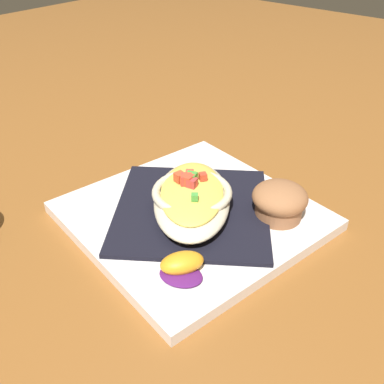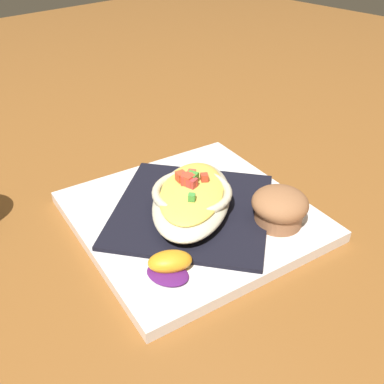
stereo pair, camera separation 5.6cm
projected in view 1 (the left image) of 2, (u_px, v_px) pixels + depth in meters
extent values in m
plane|color=brown|center=(192.00, 220.00, 0.59)|extent=(2.60, 2.60, 0.00)
cube|color=white|center=(192.00, 216.00, 0.58)|extent=(0.33, 0.33, 0.02)
cube|color=black|center=(192.00, 209.00, 0.58)|extent=(0.27, 0.27, 0.01)
ellipsoid|color=beige|center=(192.00, 199.00, 0.57)|extent=(0.20, 0.19, 0.03)
torus|color=beige|center=(192.00, 192.00, 0.56)|extent=(0.14, 0.14, 0.01)
ellipsoid|color=#ECCA52|center=(192.00, 192.00, 0.56)|extent=(0.16, 0.15, 0.02)
cube|color=#D74B2A|center=(177.00, 179.00, 0.56)|extent=(0.01, 0.01, 0.01)
cube|color=#D94738|center=(190.00, 174.00, 0.57)|extent=(0.01, 0.01, 0.01)
cube|color=#C73D3C|center=(192.00, 182.00, 0.56)|extent=(0.01, 0.01, 0.01)
cube|color=#D4482E|center=(189.00, 179.00, 0.56)|extent=(0.02, 0.02, 0.01)
cube|color=green|center=(195.00, 197.00, 0.53)|extent=(0.01, 0.01, 0.01)
cube|color=#CD4435|center=(189.00, 179.00, 0.56)|extent=(0.01, 0.01, 0.01)
cube|color=#CF3E34|center=(185.00, 180.00, 0.56)|extent=(0.02, 0.02, 0.01)
cube|color=red|center=(205.00, 177.00, 0.57)|extent=(0.01, 0.01, 0.01)
cube|color=green|center=(191.00, 178.00, 0.56)|extent=(0.02, 0.02, 0.01)
cube|color=red|center=(195.00, 184.00, 0.55)|extent=(0.01, 0.01, 0.01)
cylinder|color=#99623F|center=(278.00, 209.00, 0.56)|extent=(0.06, 0.06, 0.02)
ellipsoid|color=#9A643F|center=(280.00, 197.00, 0.55)|extent=(0.07, 0.07, 0.03)
ellipsoid|color=#4C0F23|center=(281.00, 192.00, 0.55)|extent=(0.03, 0.03, 0.01)
ellipsoid|color=#531B62|center=(181.00, 275.00, 0.48)|extent=(0.05, 0.06, 0.01)
ellipsoid|color=orange|center=(182.00, 263.00, 0.48)|extent=(0.06, 0.05, 0.02)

